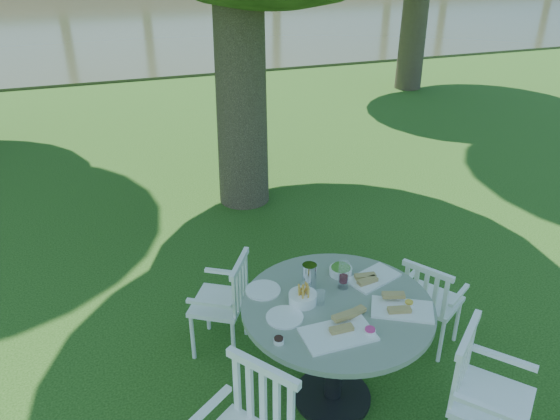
{
  "coord_description": "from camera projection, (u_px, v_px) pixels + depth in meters",
  "views": [
    {
      "loc": [
        -1.41,
        -3.89,
        3.06
      ],
      "look_at": [
        0.0,
        0.2,
        0.85
      ],
      "focal_mm": 35.0,
      "sensor_mm": 36.0,
      "label": 1
    }
  ],
  "objects": [
    {
      "name": "chair_se",
      "position": [
        478.0,
        388.0,
        3.35
      ],
      "size": [
        0.66,
        0.65,
        0.95
      ],
      "rotation": [
        0.0,
        0.0,
        0.7
      ],
      "color": "white",
      "rests_on": "ground"
    },
    {
      "name": "chair_ne",
      "position": [
        428.0,
        299.0,
        4.3
      ],
      "size": [
        0.55,
        0.55,
        0.81
      ],
      "rotation": [
        0.0,
        0.0,
        -4.14
      ],
      "color": "white",
      "rests_on": "ground"
    },
    {
      "name": "chair_nw",
      "position": [
        228.0,
        298.0,
        4.29
      ],
      "size": [
        0.56,
        0.57,
        0.84
      ],
      "rotation": [
        0.0,
        0.0,
        -2.11
      ],
      "color": "white",
      "rests_on": "ground"
    },
    {
      "name": "table",
      "position": [
        336.0,
        326.0,
        3.71
      ],
      "size": [
        1.29,
        1.29,
        0.85
      ],
      "color": "black",
      "rests_on": "ground"
    },
    {
      "name": "ground",
      "position": [
        287.0,
        300.0,
        5.08
      ],
      "size": [
        140.0,
        140.0,
        0.0
      ],
      "primitive_type": "plane",
      "color": "#14390C",
      "rests_on": "ground"
    },
    {
      "name": "tableware",
      "position": [
        331.0,
        295.0,
        3.66
      ],
      "size": [
        1.15,
        0.85,
        0.2
      ],
      "color": "white",
      "rests_on": "table"
    },
    {
      "name": "river",
      "position": [
        115.0,
        8.0,
        24.45
      ],
      "size": [
        100.0,
        28.0,
        0.12
      ],
      "primitive_type": "cube",
      "color": "#333821",
      "rests_on": "ground"
    }
  ]
}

